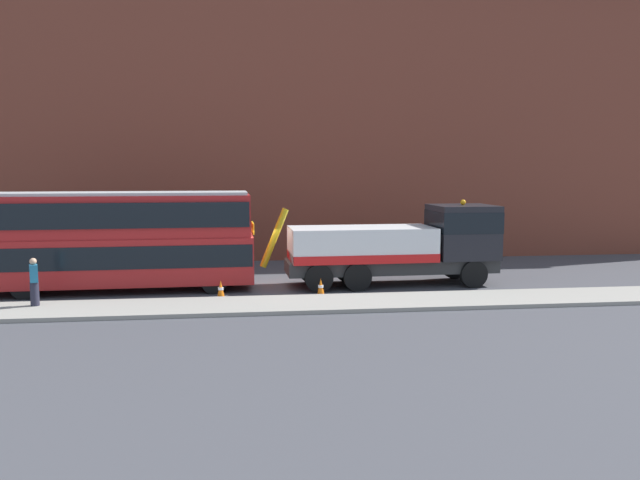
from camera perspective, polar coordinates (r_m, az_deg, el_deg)
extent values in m
plane|color=#424247|center=(27.06, -4.62, -4.16)|extent=(120.00, 120.00, 0.00)
cube|color=gray|center=(22.93, -4.15, -5.90)|extent=(60.00, 2.80, 0.15)
cube|color=brown|center=(34.81, -5.36, 11.40)|extent=(60.00, 1.20, 16.00)
cube|color=#2D2D2D|center=(27.17, 6.44, -2.31)|extent=(9.05, 2.45, 0.55)
cube|color=black|center=(28.00, 12.81, 0.77)|extent=(2.67, 2.67, 2.30)
cube|color=black|center=(27.96, 12.84, 1.69)|extent=(2.69, 2.69, 0.90)
cube|color=silver|center=(26.74, 3.78, -0.32)|extent=(6.17, 2.76, 1.40)
cube|color=red|center=(26.80, 3.77, -1.42)|extent=(6.17, 2.81, 0.36)
cylinder|color=#B79914|center=(26.16, -4.18, 0.19)|extent=(1.24, 0.31, 2.52)
sphere|color=orange|center=(27.91, 12.88, 3.36)|extent=(0.24, 0.24, 0.24)
cylinder|color=black|center=(29.27, 12.12, -2.33)|extent=(1.17, 0.37, 1.16)
cylinder|color=black|center=(27.24, 13.77, -3.02)|extent=(1.17, 0.37, 1.16)
cylinder|color=black|center=(27.90, 2.46, -2.62)|extent=(1.17, 0.37, 1.16)
cylinder|color=black|center=(25.76, 3.42, -3.38)|extent=(1.17, 0.37, 1.16)
cylinder|color=black|center=(27.64, -0.80, -2.70)|extent=(1.17, 0.37, 1.16)
cylinder|color=black|center=(25.47, -0.11, -3.48)|extent=(1.17, 0.37, 1.16)
cube|color=#AD1E1E|center=(26.84, -17.96, -1.76)|extent=(11.06, 2.79, 1.90)
cube|color=#AD1E1E|center=(26.65, -18.09, 2.07)|extent=(10.84, 2.68, 1.70)
cube|color=black|center=(26.80, -17.98, -1.23)|extent=(10.95, 2.84, 0.90)
cube|color=black|center=(26.64, -18.10, 2.29)|extent=(10.73, 2.83, 1.00)
cube|color=#B2B2B2|center=(26.60, -18.16, 4.03)|extent=(10.62, 2.58, 0.12)
cube|color=yellow|center=(26.36, -6.13, 1.11)|extent=(0.10, 1.50, 0.44)
cylinder|color=black|center=(27.67, -9.54, -2.90)|extent=(1.05, 0.33, 1.04)
cylinder|color=black|center=(25.54, -9.60, -3.68)|extent=(1.05, 0.33, 1.04)
cylinder|color=black|center=(28.70, -24.08, -3.04)|extent=(1.05, 0.33, 1.04)
cylinder|color=black|center=(26.66, -25.30, -3.79)|extent=(1.05, 0.33, 1.04)
cylinder|color=#232333|center=(24.50, -24.51, -4.48)|extent=(0.39, 0.39, 0.85)
cube|color=#1E6084|center=(24.38, -24.59, -2.78)|extent=(0.38, 0.47, 0.62)
sphere|color=tan|center=(24.32, -24.64, -1.78)|extent=(0.24, 0.24, 0.24)
cone|color=orange|center=(24.53, -9.01, -4.47)|extent=(0.32, 0.32, 0.72)
cylinder|color=white|center=(24.53, -9.01, -4.39)|extent=(0.21, 0.21, 0.10)
cube|color=black|center=(24.60, -9.00, -5.25)|extent=(0.36, 0.36, 0.04)
cone|color=orange|center=(24.68, 0.07, -4.32)|extent=(0.32, 0.32, 0.72)
cylinder|color=white|center=(24.67, 0.07, -4.24)|extent=(0.21, 0.21, 0.10)
cube|color=black|center=(24.75, 0.07, -5.10)|extent=(0.36, 0.36, 0.04)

